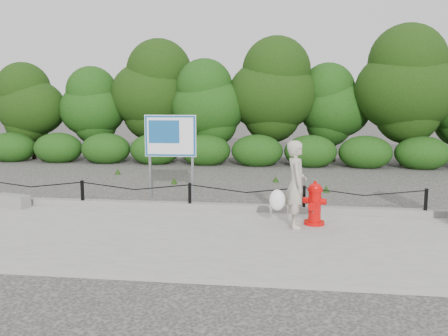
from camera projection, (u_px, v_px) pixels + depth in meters
name	position (u px, v px, depth m)	size (l,w,h in m)	color
ground	(190.00, 213.00, 10.55)	(90.00, 90.00, 0.00)	#2D2B28
sidewalk	(168.00, 237.00, 8.58)	(14.00, 4.00, 0.08)	gray
curb	(190.00, 206.00, 10.57)	(14.00, 0.22, 0.14)	slate
chain_barrier	(190.00, 193.00, 10.48)	(10.06, 0.06, 0.60)	black
treeline	(259.00, 94.00, 18.80)	(20.31, 3.99, 5.14)	black
fire_hydrant	(315.00, 204.00, 9.23)	(0.49, 0.50, 0.86)	red
pedestrian	(295.00, 185.00, 8.99)	(0.72, 0.64, 1.67)	#ADA695
concrete_block	(12.00, 201.00, 10.80)	(0.86, 0.30, 0.28)	slate
advertising_sign	(170.00, 140.00, 12.04)	(1.32, 0.15, 2.12)	slate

